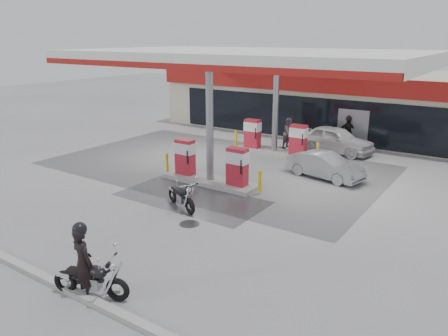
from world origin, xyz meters
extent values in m
plane|color=gray|center=(0.00, 0.00, 0.00)|extent=(90.00, 90.00, 0.00)
cube|color=#4C4C4F|center=(0.50, 0.00, 0.00)|extent=(6.00, 3.00, 0.00)
cylinder|color=#38383A|center=(2.00, -2.00, 0.00)|extent=(0.70, 0.70, 0.01)
cube|color=gray|center=(0.00, -7.00, 0.07)|extent=(28.00, 0.25, 0.15)
cube|color=beige|center=(0.00, 16.00, 2.00)|extent=(22.00, 8.00, 4.00)
cube|color=black|center=(0.00, 11.97, 1.40)|extent=(18.00, 0.10, 2.60)
cube|color=maroon|center=(0.00, 11.90, 3.50)|extent=(22.00, 0.25, 1.00)
cube|color=navy|center=(7.00, 11.85, 3.50)|extent=(3.50, 0.12, 0.80)
cube|color=gray|center=(3.00, 11.93, 1.10)|extent=(1.80, 0.14, 2.20)
cube|color=silver|center=(0.00, 5.00, 5.30)|extent=(16.00, 10.00, 0.60)
cube|color=maroon|center=(0.00, 0.05, 5.12)|extent=(16.00, 0.12, 0.24)
cube|color=maroon|center=(0.00, 9.95, 5.12)|extent=(16.00, 0.12, 0.24)
cylinder|color=gray|center=(0.00, 2.00, 2.59)|extent=(0.32, 0.32, 5.00)
cylinder|color=gray|center=(0.00, 8.00, 2.59)|extent=(0.32, 0.32, 5.00)
cube|color=#9E9E99|center=(0.00, 2.00, 0.09)|extent=(4.50, 1.30, 0.18)
cube|color=#A81C2D|center=(-1.40, 2.00, 0.98)|extent=(0.85, 0.48, 1.60)
cube|color=#A81C2D|center=(1.40, 2.00, 0.98)|extent=(0.85, 0.48, 1.60)
cube|color=silver|center=(-1.40, 2.00, 1.38)|extent=(0.88, 0.52, 0.50)
cube|color=silver|center=(1.40, 2.00, 1.38)|extent=(0.88, 0.52, 0.50)
cylinder|color=#DEC00C|center=(-2.50, 2.00, 0.54)|extent=(0.14, 0.14, 0.90)
cylinder|color=#DEC00C|center=(2.50, 2.00, 0.54)|extent=(0.14, 0.14, 0.90)
cube|color=#9E9E99|center=(0.00, 8.00, 0.09)|extent=(4.50, 1.30, 0.18)
cube|color=#A81C2D|center=(-1.40, 8.00, 0.98)|extent=(0.85, 0.48, 1.60)
cube|color=#A81C2D|center=(1.40, 8.00, 0.98)|extent=(0.85, 0.48, 1.60)
cube|color=silver|center=(-1.40, 8.00, 1.38)|extent=(0.88, 0.52, 0.50)
cube|color=silver|center=(1.40, 8.00, 1.38)|extent=(0.88, 0.52, 0.50)
cylinder|color=#DEC00C|center=(-2.50, 8.00, 0.54)|extent=(0.14, 0.14, 0.90)
cylinder|color=#DEC00C|center=(2.50, 8.00, 0.54)|extent=(0.14, 0.14, 0.90)
torus|color=black|center=(3.41, -6.55, 0.31)|extent=(0.64, 0.35, 0.62)
torus|color=black|center=(2.06, -7.04, 0.31)|extent=(0.64, 0.35, 0.62)
cube|color=gray|center=(2.77, -6.78, 0.40)|extent=(0.48, 0.38, 0.31)
cube|color=black|center=(2.62, -6.84, 0.50)|extent=(0.92, 0.41, 0.08)
ellipsoid|color=black|center=(2.92, -6.73, 0.73)|extent=(0.66, 0.51, 0.29)
cube|color=black|center=(2.43, -6.91, 0.67)|extent=(0.62, 0.43, 0.10)
cylinder|color=silver|center=(3.21, -6.62, 1.04)|extent=(0.30, 0.76, 0.04)
sphere|color=silver|center=(3.33, -6.58, 0.92)|extent=(0.19, 0.19, 0.19)
cylinder|color=silver|center=(2.23, -6.82, 0.29)|extent=(0.91, 0.39, 0.08)
imported|color=black|center=(2.58, -6.85, 0.93)|extent=(0.74, 0.55, 1.86)
torus|color=black|center=(1.48, -1.30, 0.31)|extent=(0.63, 0.39, 0.62)
torus|color=black|center=(0.18, -0.71, 0.31)|extent=(0.63, 0.39, 0.62)
cube|color=gray|center=(0.87, -1.02, 0.39)|extent=(0.48, 0.40, 0.31)
cube|color=black|center=(0.73, -0.96, 0.50)|extent=(0.89, 0.48, 0.08)
ellipsoid|color=black|center=(1.01, -1.09, 0.72)|extent=(0.66, 0.54, 0.29)
cube|color=black|center=(0.54, -0.87, 0.66)|extent=(0.62, 0.46, 0.10)
cylinder|color=silver|center=(1.29, -1.21, 1.04)|extent=(0.36, 0.73, 0.04)
sphere|color=silver|center=(1.41, -1.26, 0.91)|extent=(0.19, 0.19, 0.19)
cylinder|color=silver|center=(0.46, -0.68, 0.29)|extent=(0.88, 0.46, 0.08)
imported|color=silver|center=(2.63, 10.20, 0.73)|extent=(4.47, 2.26, 1.46)
imported|color=#5B5A5F|center=(0.06, 9.66, 0.88)|extent=(0.81, 0.97, 1.77)
imported|color=gray|center=(3.90, 5.50, 0.59)|extent=(3.72, 1.89, 1.17)
imported|color=#581324|center=(-6.56, 14.00, 0.63)|extent=(4.35, 1.77, 1.26)
imported|color=#B2B4BB|center=(7.15, 14.00, 0.63)|extent=(4.91, 3.30, 1.25)
imported|color=black|center=(2.76, 11.80, 0.87)|extent=(1.10, 0.75, 1.74)
camera|label=1|loc=(10.75, -12.78, 6.20)|focal=35.00mm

